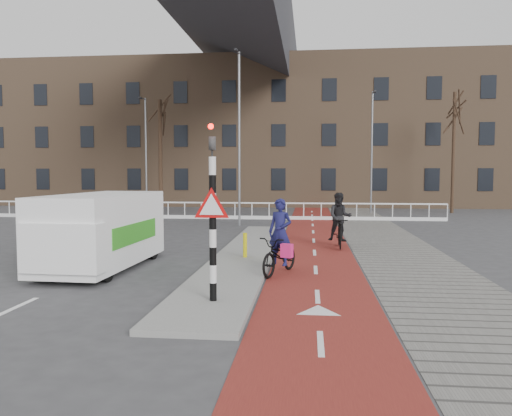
# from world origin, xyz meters

# --- Properties ---
(ground) EXTENTS (120.00, 120.00, 0.00)m
(ground) POSITION_xyz_m (0.00, 0.00, 0.00)
(ground) COLOR #38383A
(ground) RESTS_ON ground
(bike_lane) EXTENTS (2.50, 60.00, 0.01)m
(bike_lane) POSITION_xyz_m (1.50, 10.00, 0.01)
(bike_lane) COLOR maroon
(bike_lane) RESTS_ON ground
(sidewalk) EXTENTS (3.00, 60.00, 0.01)m
(sidewalk) POSITION_xyz_m (4.30, 10.00, 0.01)
(sidewalk) COLOR slate
(sidewalk) RESTS_ON ground
(curb_island) EXTENTS (1.80, 16.00, 0.12)m
(curb_island) POSITION_xyz_m (-0.70, 4.00, 0.06)
(curb_island) COLOR gray
(curb_island) RESTS_ON ground
(traffic_signal) EXTENTS (0.80, 0.80, 3.68)m
(traffic_signal) POSITION_xyz_m (-0.60, -2.02, 1.99)
(traffic_signal) COLOR black
(traffic_signal) RESTS_ON curb_island
(bollard) EXTENTS (0.12, 0.12, 0.74)m
(bollard) POSITION_xyz_m (-0.62, 3.20, 0.49)
(bollard) COLOR yellow
(bollard) RESTS_ON curb_island
(cyclist_near) EXTENTS (1.33, 2.04, 2.00)m
(cyclist_near) POSITION_xyz_m (0.55, 1.33, 0.68)
(cyclist_near) COLOR black
(cyclist_near) RESTS_ON bike_lane
(cyclist_far) EXTENTS (0.86, 1.85, 1.97)m
(cyclist_far) POSITION_xyz_m (2.40, 6.21, 0.83)
(cyclist_far) COLOR black
(cyclist_far) RESTS_ON bike_lane
(van) EXTENTS (2.11, 4.93, 2.10)m
(van) POSITION_xyz_m (-4.47, 1.62, 1.10)
(van) COLOR white
(van) RESTS_ON ground
(railing) EXTENTS (28.00, 0.10, 0.99)m
(railing) POSITION_xyz_m (-5.00, 17.00, 0.31)
(railing) COLOR silver
(railing) RESTS_ON ground
(townhouse_row) EXTENTS (46.00, 10.00, 15.90)m
(townhouse_row) POSITION_xyz_m (-3.00, 32.00, 7.81)
(townhouse_row) COLOR #7F6047
(townhouse_row) RESTS_ON ground
(tree_mid) EXTENTS (0.29, 0.29, 7.77)m
(tree_mid) POSITION_xyz_m (-9.07, 22.40, 3.88)
(tree_mid) COLOR black
(tree_mid) RESTS_ON ground
(tree_right) EXTENTS (0.21, 0.21, 8.06)m
(tree_right) POSITION_xyz_m (10.89, 23.01, 4.03)
(tree_right) COLOR black
(tree_right) RESTS_ON ground
(streetlight_near) EXTENTS (0.12, 0.12, 8.74)m
(streetlight_near) POSITION_xyz_m (-2.24, 13.48, 4.37)
(streetlight_near) COLOR slate
(streetlight_near) RESTS_ON ground
(streetlight_left) EXTENTS (0.12, 0.12, 7.71)m
(streetlight_left) POSITION_xyz_m (-9.68, 21.14, 3.86)
(streetlight_left) COLOR slate
(streetlight_left) RESTS_ON ground
(streetlight_right) EXTENTS (0.12, 0.12, 8.09)m
(streetlight_right) POSITION_xyz_m (5.46, 22.48, 4.04)
(streetlight_right) COLOR slate
(streetlight_right) RESTS_ON ground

